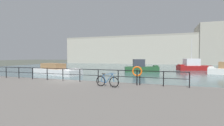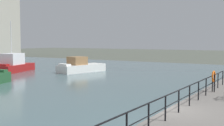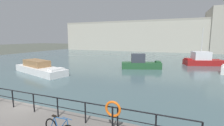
% 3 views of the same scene
% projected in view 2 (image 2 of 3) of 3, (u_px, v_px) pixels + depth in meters
% --- Properties ---
extents(moored_cabin_cruiser, '(7.19, 4.57, 6.87)m').
position_uv_depth(moored_cabin_cruiser, '(13.00, 65.00, 39.69)').
color(moored_cabin_cruiser, maroon).
rests_on(moored_cabin_cruiser, water_basin).
extents(moored_small_launch, '(7.07, 3.93, 2.10)m').
position_uv_depth(moored_small_launch, '(80.00, 67.00, 39.36)').
color(moored_small_launch, white).
rests_on(moored_small_launch, water_basin).
extents(quay_railing, '(20.04, 0.07, 1.08)m').
position_uv_depth(quay_railing, '(179.00, 97.00, 13.53)').
color(quay_railing, black).
rests_on(quay_railing, quay_promenade).
extents(life_ring_stand, '(0.75, 0.16, 1.40)m').
position_uv_depth(life_ring_stand, '(214.00, 77.00, 18.94)').
color(life_ring_stand, black).
rests_on(life_ring_stand, quay_promenade).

